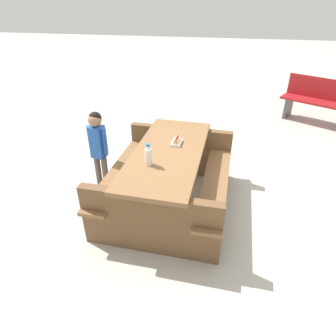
{
  "coord_description": "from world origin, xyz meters",
  "views": [
    {
      "loc": [
        -2.88,
        -0.53,
        2.31
      ],
      "look_at": [
        0.0,
        0.0,
        0.52
      ],
      "focal_mm": 31.49,
      "sensor_mm": 36.0,
      "label": 1
    }
  ],
  "objects": [
    {
      "name": "ground_plane",
      "position": [
        0.0,
        0.0,
        0.0
      ],
      "size": [
        30.0,
        30.0,
        0.0
      ],
      "primitive_type": "plane",
      "color": "#B7B2A8",
      "rests_on": "ground"
    },
    {
      "name": "child_in_coat",
      "position": [
        0.19,
        0.92,
        0.69
      ],
      "size": [
        0.18,
        0.26,
        1.07
      ],
      "color": "brown",
      "rests_on": "ground"
    },
    {
      "name": "park_bench_near",
      "position": [
        3.14,
        -2.48,
        0.45
      ],
      "size": [
        1.09,
        1.5,
        0.85
      ],
      "color": "maroon",
      "rests_on": "ground"
    },
    {
      "name": "hotdog_tray",
      "position": [
        0.19,
        -0.07,
        0.78
      ],
      "size": [
        0.19,
        0.12,
        0.08
      ],
      "color": "white",
      "rests_on": "picnic_table"
    },
    {
      "name": "soda_bottle",
      "position": [
        -0.33,
        0.14,
        0.86
      ],
      "size": [
        0.08,
        0.08,
        0.24
      ],
      "color": "silver",
      "rests_on": "picnic_table"
    },
    {
      "name": "picnic_table",
      "position": [
        0.0,
        0.0,
        0.44
      ],
      "size": [
        1.86,
        1.48,
        0.75
      ],
      "color": "brown",
      "rests_on": "ground"
    }
  ]
}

